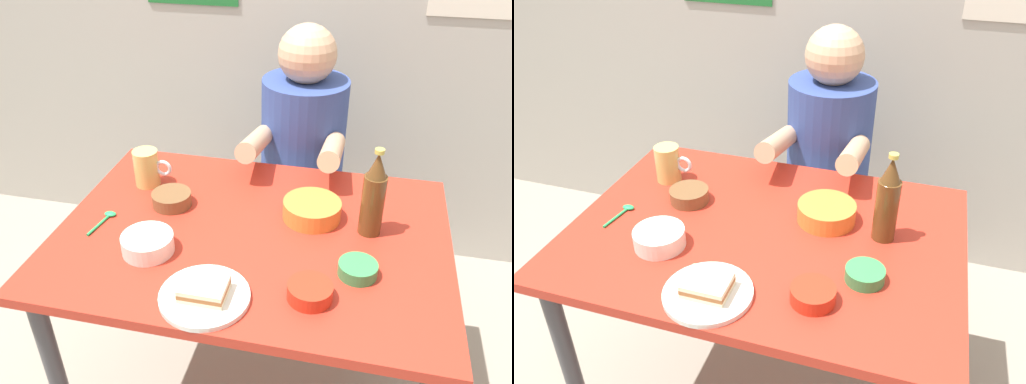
% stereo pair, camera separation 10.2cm
% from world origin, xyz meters
% --- Properties ---
extents(dining_table, '(1.10, 0.80, 0.74)m').
position_xyz_m(dining_table, '(0.00, 0.00, 0.65)').
color(dining_table, '#B72D1E').
rests_on(dining_table, ground).
extents(stool, '(0.34, 0.34, 0.45)m').
position_xyz_m(stool, '(0.05, 0.63, 0.35)').
color(stool, '#4C4C51').
rests_on(stool, ground).
extents(person_seated, '(0.33, 0.56, 0.72)m').
position_xyz_m(person_seated, '(0.05, 0.62, 0.77)').
color(person_seated, '#33478C').
rests_on(person_seated, stool).
extents(plate_orange, '(0.22, 0.22, 0.01)m').
position_xyz_m(plate_orange, '(-0.05, -0.29, 0.75)').
color(plate_orange, silver).
rests_on(plate_orange, dining_table).
extents(sandwich, '(0.11, 0.09, 0.04)m').
position_xyz_m(sandwich, '(-0.05, -0.29, 0.77)').
color(sandwich, beige).
rests_on(sandwich, plate_orange).
extents(beer_mug, '(0.13, 0.08, 0.12)m').
position_xyz_m(beer_mug, '(-0.39, 0.18, 0.80)').
color(beer_mug, '#D1BC66').
rests_on(beer_mug, dining_table).
extents(beer_bottle, '(0.06, 0.06, 0.26)m').
position_xyz_m(beer_bottle, '(0.32, 0.07, 0.86)').
color(beer_bottle, '#593819').
rests_on(beer_bottle, dining_table).
extents(rice_bowl_white, '(0.14, 0.14, 0.05)m').
position_xyz_m(rice_bowl_white, '(-0.25, -0.15, 0.77)').
color(rice_bowl_white, silver).
rests_on(rice_bowl_white, dining_table).
extents(dip_bowl_green, '(0.10, 0.10, 0.03)m').
position_xyz_m(dip_bowl_green, '(0.30, -0.12, 0.76)').
color(dip_bowl_green, '#388C4C').
rests_on(dip_bowl_green, dining_table).
extents(condiment_bowl_brown, '(0.12, 0.12, 0.04)m').
position_xyz_m(condiment_bowl_brown, '(-0.27, 0.08, 0.76)').
color(condiment_bowl_brown, brown).
rests_on(condiment_bowl_brown, dining_table).
extents(soup_bowl_orange, '(0.17, 0.17, 0.05)m').
position_xyz_m(soup_bowl_orange, '(0.16, 0.10, 0.77)').
color(soup_bowl_orange, orange).
rests_on(soup_bowl_orange, dining_table).
extents(sauce_bowl_chili, '(0.11, 0.11, 0.04)m').
position_xyz_m(sauce_bowl_chili, '(0.20, -0.23, 0.76)').
color(sauce_bowl_chili, red).
rests_on(sauce_bowl_chili, dining_table).
extents(spoon, '(0.04, 0.12, 0.01)m').
position_xyz_m(spoon, '(-0.43, -0.04, 0.75)').
color(spoon, '#26A559').
rests_on(spoon, dining_table).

